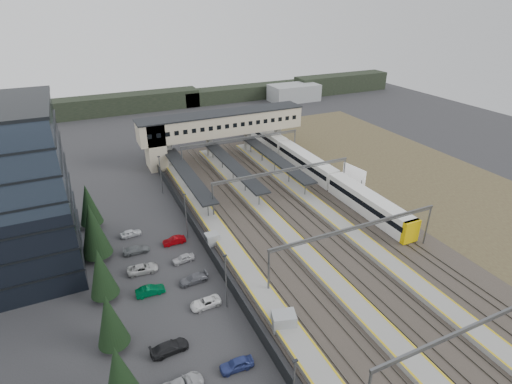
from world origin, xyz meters
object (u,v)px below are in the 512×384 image
train (307,164)px  relay_cabin_far (212,239)px  billboard (354,174)px  footbridge (212,127)px  relay_cabin_near (284,321)px

train → relay_cabin_far: bearing=-147.7°
relay_cabin_far → billboard: (32.93, 6.80, 2.48)m
train → footbridge: bearing=133.3°
footbridge → train: footbridge is taller
footbridge → billboard: 35.49m
footbridge → billboard: (20.28, -28.78, -4.47)m
footbridge → train: (16.30, -17.30, -5.73)m
relay_cabin_near → train: bearing=55.2°
relay_cabin_near → footbridge: bearing=79.1°
relay_cabin_near → footbridge: footbridge is taller
train → billboard: bearing=-70.9°
relay_cabin_near → billboard: 41.75m
footbridge → relay_cabin_far: bearing=-109.6°
relay_cabin_near → billboard: bearing=41.6°
relay_cabin_far → train: size_ratio=0.03×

